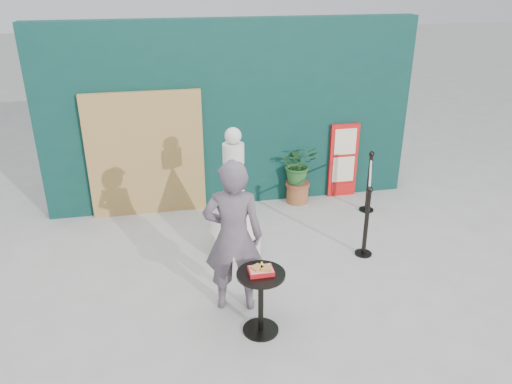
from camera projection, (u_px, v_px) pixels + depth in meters
name	position (u px, v px, depth m)	size (l,w,h in m)	color
ground	(277.00, 311.00, 5.85)	(60.00, 60.00, 0.00)	#ADAAA5
back_wall	(231.00, 115.00, 8.05)	(6.00, 0.30, 3.00)	#0A312D
bamboo_fence	(146.00, 155.00, 7.81)	(1.80, 0.08, 2.00)	tan
woman	(233.00, 237.00, 5.57)	(0.67, 0.44, 1.85)	#62545F
menu_board	(343.00, 161.00, 8.57)	(0.50, 0.07, 1.30)	red
statue	(234.00, 203.00, 6.83)	(0.70, 0.70, 1.80)	silver
cafe_table	(261.00, 293.00, 5.33)	(0.52, 0.52, 0.75)	black
food_basket	(261.00, 270.00, 5.21)	(0.26, 0.19, 0.11)	red
planter	(298.00, 169.00, 8.34)	(0.61, 0.53, 1.04)	brown
stanchion_barrier	(368.00, 201.00, 7.44)	(0.84, 1.54, 1.03)	black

